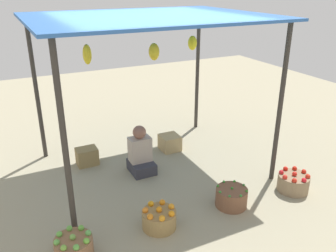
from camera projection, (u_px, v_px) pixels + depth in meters
ground_plane at (152, 166)px, 5.89m from camera, size 14.00×14.00×0.00m
market_stall_structure at (149, 28)px, 5.04m from camera, size 3.34×2.63×2.41m
vendor_person at (141, 154)px, 5.64m from camera, size 0.36×0.44×0.78m
basket_green_apples at (74, 247)px, 3.94m from camera, size 0.42×0.42×0.29m
basket_oranges at (159, 219)px, 4.40m from camera, size 0.43×0.43×0.30m
basket_green_chilies at (231, 197)px, 4.82m from camera, size 0.43×0.43×0.29m
basket_red_tomatoes at (293, 182)px, 5.18m from camera, size 0.45×0.45×0.31m
wooden_crate_near_vendor at (170, 143)px, 6.42m from camera, size 0.33×0.35×0.28m
wooden_crate_stacked_rear at (87, 156)px, 5.91m from camera, size 0.34×0.27×0.29m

